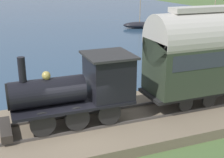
# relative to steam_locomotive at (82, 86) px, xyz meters

# --- Properties ---
(ground_plane) EXTENTS (200.00, 200.00, 0.00)m
(ground_plane) POSITION_rel_steam_locomotive_xyz_m (-0.65, 0.39, -2.25)
(ground_plane) COLOR #476033
(harbor_water) EXTENTS (80.00, 80.00, 0.01)m
(harbor_water) POSITION_rel_steam_locomotive_xyz_m (43.06, 0.39, -2.25)
(harbor_water) COLOR #2D4760
(harbor_water) RESTS_ON ground
(rail_embankment) EXTENTS (5.53, 56.00, 0.59)m
(rail_embankment) POSITION_rel_steam_locomotive_xyz_m (-0.00, 0.39, -2.01)
(rail_embankment) COLOR #756651
(rail_embankment) RESTS_ON ground
(steam_locomotive) EXTENTS (2.19, 5.78, 3.17)m
(steam_locomotive) POSITION_rel_steam_locomotive_xyz_m (0.00, 0.00, 0.00)
(steam_locomotive) COLOR black
(steam_locomotive) RESTS_ON rail_embankment
(sailboat_black) EXTENTS (2.72, 4.67, 5.27)m
(sailboat_black) POSITION_rel_steam_locomotive_xyz_m (24.98, -15.05, -1.82)
(sailboat_black) COLOR black
(sailboat_black) RESTS_ON harbor_water
(sailboat_navy) EXTENTS (2.86, 5.75, 8.74)m
(sailboat_navy) POSITION_rel_steam_locomotive_xyz_m (15.54, -19.31, -1.65)
(sailboat_navy) COLOR #192347
(sailboat_navy) RESTS_ON harbor_water
(rowboat_mid_harbor) EXTENTS (1.59, 2.18, 0.51)m
(rowboat_mid_harbor) POSITION_rel_steam_locomotive_xyz_m (11.21, -6.02, -1.99)
(rowboat_mid_harbor) COLOR #B7B2A3
(rowboat_mid_harbor) RESTS_ON harbor_water
(rowboat_near_shore) EXTENTS (2.09, 2.96, 0.53)m
(rowboat_near_shore) POSITION_rel_steam_locomotive_xyz_m (5.88, 0.89, -1.98)
(rowboat_near_shore) COLOR beige
(rowboat_near_shore) RESTS_ON harbor_water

